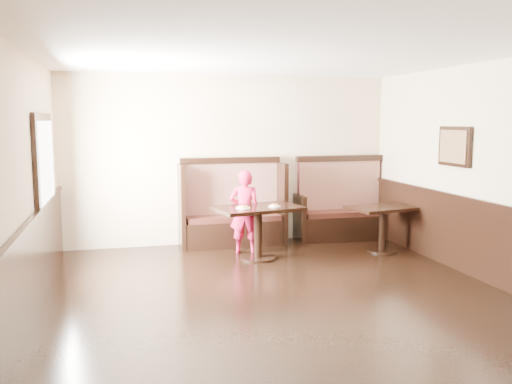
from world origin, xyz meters
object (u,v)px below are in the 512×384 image
object	(u,v)px
booth_main	(232,213)
table_neighbor	(383,218)
booth_neighbor	(341,211)
table_main	(258,219)
child	(245,212)

from	to	relation	value
booth_main	table_neighbor	world-z (taller)	booth_main
booth_neighbor	table_main	bearing A→B (deg)	-149.92
table_main	child	distance (m)	0.40
table_main	child	world-z (taller)	child
table_neighbor	child	distance (m)	2.18
table_neighbor	child	world-z (taller)	child
child	table_neighbor	bearing A→B (deg)	-172.23
booth_main	booth_neighbor	bearing A→B (deg)	-0.05
child	booth_neighbor	bearing A→B (deg)	-142.76
table_main	booth_main	bearing A→B (deg)	88.21
booth_main	child	bearing A→B (deg)	-83.84
booth_neighbor	child	size ratio (longest dim) A/B	1.26
booth_main	table_neighbor	size ratio (longest dim) A/B	1.53
table_main	child	xyz separation A→B (m)	(-0.11, 0.38, 0.05)
booth_neighbor	table_main	size ratio (longest dim) A/B	1.20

